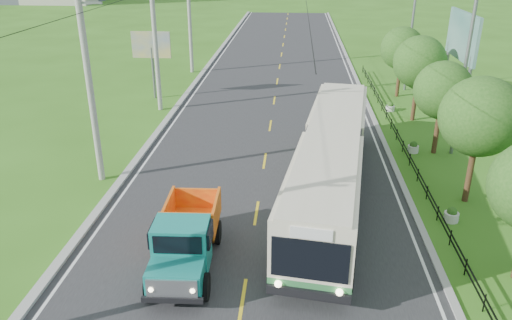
# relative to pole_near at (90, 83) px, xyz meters

# --- Properties ---
(ground) EXTENTS (240.00, 240.00, 0.00)m
(ground) POSITION_rel_pole_near_xyz_m (8.26, -9.00, -5.09)
(ground) COLOR #336818
(ground) RESTS_ON ground
(road) EXTENTS (14.00, 120.00, 0.02)m
(road) POSITION_rel_pole_near_xyz_m (8.26, 11.00, -5.08)
(road) COLOR #28282B
(road) RESTS_ON ground
(curb_left) EXTENTS (0.40, 120.00, 0.15)m
(curb_left) POSITION_rel_pole_near_xyz_m (1.06, 11.00, -5.02)
(curb_left) COLOR #9E9E99
(curb_left) RESTS_ON ground
(curb_right) EXTENTS (0.30, 120.00, 0.10)m
(curb_right) POSITION_rel_pole_near_xyz_m (15.41, 11.00, -5.04)
(curb_right) COLOR #9E9E99
(curb_right) RESTS_ON ground
(edge_line_left) EXTENTS (0.12, 120.00, 0.00)m
(edge_line_left) POSITION_rel_pole_near_xyz_m (1.61, 11.00, -5.07)
(edge_line_left) COLOR silver
(edge_line_left) RESTS_ON road
(edge_line_right) EXTENTS (0.12, 120.00, 0.00)m
(edge_line_right) POSITION_rel_pole_near_xyz_m (14.91, 11.00, -5.07)
(edge_line_right) COLOR silver
(edge_line_right) RESTS_ON road
(centre_dash) EXTENTS (0.12, 2.20, 0.00)m
(centre_dash) POSITION_rel_pole_near_xyz_m (8.26, -9.00, -5.07)
(centre_dash) COLOR yellow
(centre_dash) RESTS_ON road
(railing_right) EXTENTS (0.04, 40.00, 0.60)m
(railing_right) POSITION_rel_pole_near_xyz_m (16.26, 5.00, -4.79)
(railing_right) COLOR black
(railing_right) RESTS_ON ground
(pole_near) EXTENTS (3.51, 0.32, 10.00)m
(pole_near) POSITION_rel_pole_near_xyz_m (0.00, 0.00, 0.00)
(pole_near) COLOR gray
(pole_near) RESTS_ON ground
(pole_mid) EXTENTS (3.51, 0.32, 10.00)m
(pole_mid) POSITION_rel_pole_near_xyz_m (0.00, 12.00, 0.00)
(pole_mid) COLOR gray
(pole_mid) RESTS_ON ground
(pole_far) EXTENTS (3.51, 0.32, 10.00)m
(pole_far) POSITION_rel_pole_near_xyz_m (0.00, 24.00, 0.00)
(pole_far) COLOR gray
(pole_far) RESTS_ON ground
(tree_third) EXTENTS (3.60, 3.62, 6.00)m
(tree_third) POSITION_rel_pole_near_xyz_m (18.12, -0.86, -1.11)
(tree_third) COLOR #382314
(tree_third) RESTS_ON ground
(tree_fourth) EXTENTS (3.24, 3.31, 5.40)m
(tree_fourth) POSITION_rel_pole_near_xyz_m (18.12, 5.14, -1.51)
(tree_fourth) COLOR #382314
(tree_fourth) RESTS_ON ground
(tree_fifth) EXTENTS (3.48, 3.52, 5.80)m
(tree_fifth) POSITION_rel_pole_near_xyz_m (18.12, 11.14, -1.24)
(tree_fifth) COLOR #382314
(tree_fifth) RESTS_ON ground
(tree_back) EXTENTS (3.30, 3.36, 5.50)m
(tree_back) POSITION_rel_pole_near_xyz_m (18.12, 17.14, -1.44)
(tree_back) COLOR #382314
(tree_back) RESTS_ON ground
(streetlight_mid) EXTENTS (3.02, 0.20, 9.07)m
(streetlight_mid) POSITION_rel_pole_near_xyz_m (18.90, 5.00, -0.19)
(streetlight_mid) COLOR slate
(streetlight_mid) RESTS_ON ground
(streetlight_far) EXTENTS (3.02, 0.20, 9.07)m
(streetlight_far) POSITION_rel_pole_near_xyz_m (18.90, 19.00, -0.19)
(streetlight_far) COLOR slate
(streetlight_far) RESTS_ON ground
(planter_near) EXTENTS (0.64, 0.64, 0.67)m
(planter_near) POSITION_rel_pole_near_xyz_m (16.86, -3.00, -4.81)
(planter_near) COLOR silver
(planter_near) RESTS_ON ground
(planter_mid) EXTENTS (0.64, 0.64, 0.67)m
(planter_mid) POSITION_rel_pole_near_xyz_m (16.86, 5.00, -4.81)
(planter_mid) COLOR silver
(planter_mid) RESTS_ON ground
(planter_far) EXTENTS (0.64, 0.64, 0.67)m
(planter_far) POSITION_rel_pole_near_xyz_m (16.86, 13.00, -4.81)
(planter_far) COLOR silver
(planter_far) RESTS_ON ground
(billboard_left) EXTENTS (3.00, 0.20, 5.20)m
(billboard_left) POSITION_rel_pole_near_xyz_m (-1.24, 15.00, -1.23)
(billboard_left) COLOR slate
(billboard_left) RESTS_ON ground
(billboard_right) EXTENTS (0.24, 6.00, 7.30)m
(billboard_right) POSITION_rel_pole_near_xyz_m (20.56, 11.00, 0.25)
(billboard_right) COLOR slate
(billboard_right) RESTS_ON ground
(bus) EXTENTS (5.10, 17.33, 3.31)m
(bus) POSITION_rel_pole_near_xyz_m (11.65, -1.05, -3.11)
(bus) COLOR #30783F
(bus) RESTS_ON ground
(dump_truck) EXTENTS (2.31, 5.53, 2.29)m
(dump_truck) POSITION_rel_pole_near_xyz_m (5.97, -7.21, -3.80)
(dump_truck) COLOR #16867D
(dump_truck) RESTS_ON ground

